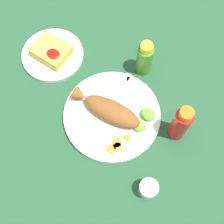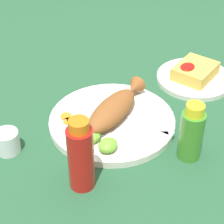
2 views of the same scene
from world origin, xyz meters
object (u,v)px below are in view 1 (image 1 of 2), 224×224
(main_plate, at_px, (112,115))
(fork_far, at_px, (131,98))
(hot_sauce_bottle_red, at_px, (180,124))
(hot_sauce_bottle_green, at_px, (145,59))
(side_plate_fries, at_px, (53,55))
(fried_fish, at_px, (108,110))
(fork_near, at_px, (117,92))
(salt_cup, at_px, (148,189))

(main_plate, distance_m, fork_far, 0.08)
(hot_sauce_bottle_red, bearing_deg, hot_sauce_bottle_green, 146.47)
(side_plate_fries, bearing_deg, fried_fish, -14.48)
(main_plate, xyz_separation_m, fork_near, (-0.03, 0.07, 0.01))
(fork_near, distance_m, hot_sauce_bottle_red, 0.23)
(main_plate, relative_size, salt_cup, 5.60)
(salt_cup, bearing_deg, main_plate, 148.24)
(main_plate, height_order, fried_fish, fried_fish)
(fork_near, bearing_deg, fried_fish, -170.91)
(hot_sauce_bottle_red, xyz_separation_m, side_plate_fries, (-0.50, 0.01, -0.07))
(fork_near, bearing_deg, salt_cup, -133.35)
(hot_sauce_bottle_red, bearing_deg, salt_cup, -84.26)
(hot_sauce_bottle_red, height_order, side_plate_fries, hot_sauce_bottle_red)
(salt_cup, bearing_deg, fried_fish, 149.94)
(fork_near, height_order, side_plate_fries, fork_near)
(fried_fish, height_order, salt_cup, fried_fish)
(fried_fish, xyz_separation_m, fork_far, (0.03, 0.08, -0.02))
(salt_cup, height_order, side_plate_fries, salt_cup)
(fried_fish, xyz_separation_m, fork_near, (-0.02, 0.08, -0.02))
(fork_near, height_order, hot_sauce_bottle_green, hot_sauce_bottle_green)
(main_plate, xyz_separation_m, hot_sauce_bottle_green, (-0.01, 0.21, 0.06))
(main_plate, height_order, fork_far, fork_far)
(hot_sauce_bottle_red, height_order, salt_cup, hot_sauce_bottle_red)
(main_plate, relative_size, fork_far, 1.98)
(hot_sauce_bottle_red, bearing_deg, main_plate, -161.10)
(main_plate, relative_size, side_plate_fries, 1.45)
(main_plate, distance_m, hot_sauce_bottle_red, 0.22)
(main_plate, relative_size, fried_fish, 1.32)
(hot_sauce_bottle_red, relative_size, hot_sauce_bottle_green, 1.20)
(fork_far, distance_m, hot_sauce_bottle_green, 0.14)
(side_plate_fries, bearing_deg, fork_near, 0.24)
(fried_fish, xyz_separation_m, hot_sauce_bottle_green, (0.00, 0.21, 0.02))
(hot_sauce_bottle_green, bearing_deg, fried_fish, -90.45)
(fork_far, distance_m, salt_cup, 0.29)
(fried_fish, distance_m, side_plate_fries, 0.30)
(fried_fish, relative_size, hot_sauce_bottle_green, 1.66)
(main_plate, relative_size, hot_sauce_bottle_green, 2.19)
(fork_far, bearing_deg, hot_sauce_bottle_red, -130.61)
(fork_far, xyz_separation_m, side_plate_fries, (-0.32, -0.01, -0.01))
(fork_near, xyz_separation_m, fork_far, (0.05, 0.01, 0.00))
(fried_fish, distance_m, fork_near, 0.08)
(side_plate_fries, bearing_deg, hot_sauce_bottle_red, -0.62)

